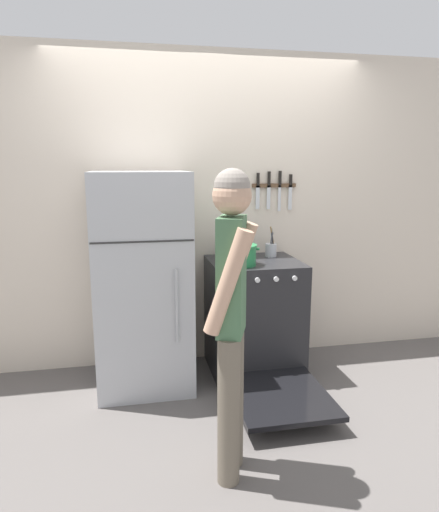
# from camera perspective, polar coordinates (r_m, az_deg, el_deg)

# --- Properties ---
(ground_plane) EXTENTS (14.00, 14.00, 0.00)m
(ground_plane) POSITION_cam_1_polar(r_m,az_deg,el_deg) (4.11, -1.16, -12.37)
(ground_plane) COLOR #5B5654
(wall_back) EXTENTS (10.00, 0.06, 2.55)m
(wall_back) POSITION_cam_1_polar(r_m,az_deg,el_deg) (3.81, -1.32, 5.65)
(wall_back) COLOR beige
(wall_back) RESTS_ON ground_plane
(refrigerator) EXTENTS (0.69, 0.74, 1.61)m
(refrigerator) POSITION_cam_1_polar(r_m,az_deg,el_deg) (3.45, -9.58, -3.06)
(refrigerator) COLOR #B7BABF
(refrigerator) RESTS_ON ground_plane
(stove_range) EXTENTS (0.70, 1.37, 0.91)m
(stove_range) POSITION_cam_1_polar(r_m,az_deg,el_deg) (3.68, 4.45, -7.72)
(stove_range) COLOR #232326
(stove_range) RESTS_ON ground_plane
(dutch_oven_pot) EXTENTS (0.31, 0.27, 0.18)m
(dutch_oven_pot) POSITION_cam_1_polar(r_m,az_deg,el_deg) (3.42, 2.44, 0.16)
(dutch_oven_pot) COLOR #237A42
(dutch_oven_pot) RESTS_ON stove_range
(tea_kettle) EXTENTS (0.25, 0.20, 0.23)m
(tea_kettle) POSITION_cam_1_polar(r_m,az_deg,el_deg) (3.67, 1.69, 0.72)
(tea_kettle) COLOR black
(tea_kettle) RESTS_ON stove_range
(utensil_jar) EXTENTS (0.09, 0.09, 0.25)m
(utensil_jar) POSITION_cam_1_polar(r_m,az_deg,el_deg) (3.76, 6.46, 0.85)
(utensil_jar) COLOR #B7BABF
(utensil_jar) RESTS_ON stove_range
(person) EXTENTS (0.34, 0.39, 1.64)m
(person) POSITION_cam_1_polar(r_m,az_deg,el_deg) (2.34, 1.49, -6.58)
(person) COLOR #6B6051
(person) RESTS_ON ground_plane
(wall_knife_strip) EXTENTS (0.38, 0.03, 0.34)m
(wall_knife_strip) POSITION_cam_1_polar(r_m,az_deg,el_deg) (3.88, 6.83, 8.74)
(wall_knife_strip) COLOR brown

